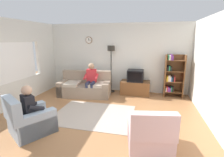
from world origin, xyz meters
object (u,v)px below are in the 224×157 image
Objects in this scene: floor_lamp at (111,56)px; person_on_couch at (91,78)px; bookshelf at (173,76)px; armchair_near_window at (30,121)px; tv at (135,76)px; armchair_near_bookshelf at (150,135)px; person_in_left_armchair at (33,107)px; tv_stand at (135,88)px; couch at (85,87)px.

person_on_couch is at bearing -127.43° from floor_lamp.
armchair_near_window is at bearing -135.49° from bookshelf.
tv is 3.32m from armchair_near_bookshelf.
bookshelf is 2.42m from floor_lamp.
person_in_left_armchair is (-2.02, -3.18, -0.14)m from tv.
person_on_couch is at bearing 79.75° from person_in_left_armchair.
bookshelf is 1.34× the size of armchair_near_window.
tv_stand is 0.98× the size of person_in_left_armchair.
floor_lamp is at bearing 179.30° from bookshelf.
bookshelf is at bearing 4.04° from tv.
floor_lamp reaches higher than tv_stand.
armchair_near_window is 0.33m from person_in_left_armchair.
tv_stand is at bearing 57.84° from person_in_left_armchair.
floor_lamp is 1.84× the size of armchair_near_bookshelf.
couch is 1.56m from floor_lamp.
floor_lamp is (-0.98, 0.12, 0.71)m from tv.
armchair_near_bookshelf is (0.58, -3.23, -0.45)m from tv.
person_on_couch is at bearing -157.20° from tv_stand.
couch and armchair_near_bookshelf have the same top height.
armchair_near_bookshelf is at bearing -48.27° from couch.
floor_lamp is 1.21m from person_on_couch.
person_on_couch reaches higher than couch.
armchair_near_bookshelf is 0.90× the size of person_in_left_armchair.
couch is at bearing -164.23° from tv.
tv_stand is 3.31m from armchair_near_bookshelf.
tv_stand is 1.83× the size of tv.
person_on_couch is (-2.14, 2.60, 0.41)m from armchair_near_bookshelf.
person_on_couch is (-0.58, -0.75, -0.75)m from floor_lamp.
tv is at bearing 22.03° from person_on_couch.
tv is at bearing -90.00° from tv_stand.
couch is at bearing 86.20° from person_in_left_armchair.
tv reaches higher than armchair_near_bookshelf.
couch is 1.69× the size of armchair_near_window.
couch is 1.60× the size of person_on_couch.
person_on_couch is 2.60m from person_in_left_armchair.
floor_lamp is (-0.98, 0.10, 1.19)m from tv_stand.
armchair_near_window is at bearing -122.36° from tv.
couch is 3.64m from armchair_near_bookshelf.
tv reaches higher than armchair_near_window.
tv_stand is 0.70× the size of bookshelf.
armchair_near_window is 1.16× the size of armchair_near_bookshelf.
floor_lamp is at bearing 72.57° from person_in_left_armchair.
tv_stand is 1.09× the size of armchair_near_bookshelf.
person_on_couch reaches higher than tv.
person_in_left_armchair is (-2.02, -3.21, 0.34)m from tv_stand.
armchair_near_bookshelf reaches higher than tv_stand.
armchair_near_window is at bearing -122.16° from tv_stand.
tv_stand is at bearing 90.00° from tv.
person_on_couch reaches higher than tv_stand.
floor_lamp is 1.65× the size of person_in_left_armchair.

